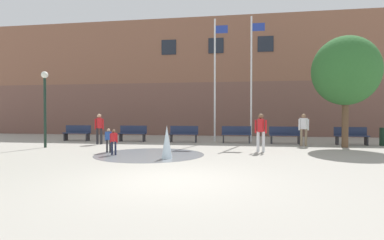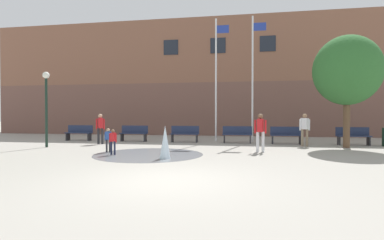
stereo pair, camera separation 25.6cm
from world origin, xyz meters
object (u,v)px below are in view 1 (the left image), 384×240
Objects in this scene: flagpole_right at (252,75)px; child_in_fountain at (109,138)px; park_bench_center at (236,134)px; teen_by_trashcan at (304,127)px; lamp_post_left_lane at (45,97)px; park_bench_far_left at (77,133)px; park_bench_far_right at (351,136)px; child_running at (114,140)px; adult_near_bench at (261,130)px; adult_watching at (99,126)px; street_tree_near_building at (346,71)px; park_bench_left_of_flagpoles at (133,133)px; park_bench_under_right_flagpole at (285,135)px; park_bench_under_left_flagpole at (184,134)px; flagpole_left at (215,76)px.

child_in_fountain is at bearing -135.18° from flagpole_right.
teen_by_trashcan reaches higher than park_bench_center.
lamp_post_left_lane reaches higher than park_bench_center.
park_bench_far_right is at bearing -0.51° from park_bench_far_left.
adult_near_bench is (5.65, 1.84, 0.35)m from child_running.
lamp_post_left_lane is at bearing -82.77° from adult_watching.
flagpole_right reaches higher than adult_near_bench.
street_tree_near_building is (9.72, 4.18, 3.03)m from child_running.
park_bench_left_of_flagpoles is at bearing 39.98° from teen_by_trashcan.
street_tree_near_building is at bearing -16.87° from park_bench_center.
street_tree_near_building is at bearing -29.30° from park_bench_under_right_flagpole.
park_bench_under_right_flagpole is 1.01× the size of adult_watching.
park_bench_under_right_flagpole is at bearing -0.13° from park_bench_far_left.
adult_watching reaches higher than park_bench_left_of_flagpoles.
child_running is 5.95m from adult_near_bench.
flagpole_right is (-0.15, 4.84, 2.90)m from adult_near_bench.
street_tree_near_building reaches higher than park_bench_under_left_flagpole.
flagpole_right is at bearing 0.00° from flagpole_left.
street_tree_near_building is (10.24, 3.48, 3.03)m from child_in_fountain.
child_running is at bearing -142.07° from park_bench_under_right_flagpole.
park_bench_under_right_flagpole is 9.11m from child_running.
adult_near_bench reaches higher than park_bench_far_left.
flagpole_left is at bearing 141.91° from park_bench_center.
adult_watching reaches higher than child_running.
flagpole_right reaches higher than adult_watching.
street_tree_near_building reaches higher than adult_watching.
park_bench_under_left_flagpole is 0.31× the size of street_tree_near_building.
child_running is 5.03m from lamp_post_left_lane.
adult_near_bench reaches higher than park_bench_far_right.
adult_near_bench is at bearing -150.14° from street_tree_near_building.
street_tree_near_building is at bearing -141.79° from teen_by_trashcan.
park_bench_under_left_flagpole is 5.46m from child_in_fountain.
park_bench_left_of_flagpoles is 11.76m from park_bench_far_right.
park_bench_far_left is at bearing -179.51° from park_bench_under_left_flagpole.
adult_near_bench reaches higher than park_bench_under_left_flagpole.
park_bench_far_left is 14.84m from street_tree_near_building.
flagpole_right is (2.10, 0.00, 0.02)m from flagpole_left.
adult_near_bench is (-1.53, -3.76, 0.45)m from park_bench_under_right_flagpole.
park_bench_under_left_flagpole is 6.34m from teen_by_trashcan.
park_bench_far_left is 1.00× the size of park_bench_under_right_flagpole.
adult_watching is at bearing -172.69° from park_bench_far_right.
park_bench_under_left_flagpole and park_bench_far_right have the same top height.
park_bench_center is at bearing -132.16° from flagpole_right.
flagpole_left is 1.36× the size of street_tree_near_building.
flagpole_left is (4.71, 0.97, 3.33)m from park_bench_left_of_flagpoles.
park_bench_under_left_flagpole is 0.22× the size of flagpole_left.
child_in_fountain is (0.78, -5.01, 0.10)m from park_bench_left_of_flagpoles.
park_bench_under_left_flagpole is at bearing -165.23° from flagpole_right.
child_in_fountain is at bearing 42.80° from child_running.
park_bench_far_right is 3.47m from street_tree_near_building.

